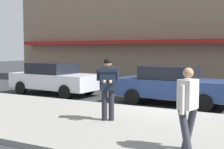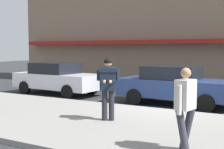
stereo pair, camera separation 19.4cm
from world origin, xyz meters
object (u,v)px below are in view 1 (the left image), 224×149
(parked_sedan_near, at_px, (54,78))
(parked_sedan_mid, at_px, (173,85))
(man_texting_on_phone, at_px, (108,82))
(pedestrian_in_light_coat, at_px, (188,104))

(parked_sedan_near, relative_size, parked_sedan_mid, 1.02)
(parked_sedan_near, height_order, parked_sedan_mid, same)
(parked_sedan_near, height_order, man_texting_on_phone, man_texting_on_phone)
(parked_sedan_mid, xyz_separation_m, man_texting_on_phone, (-0.62, -4.17, 0.46))
(man_texting_on_phone, bearing_deg, parked_sedan_mid, 81.52)
(parked_sedan_near, distance_m, man_texting_on_phone, 6.71)
(man_texting_on_phone, relative_size, pedestrian_in_light_coat, 1.06)
(parked_sedan_near, distance_m, pedestrian_in_light_coat, 9.84)
(parked_sedan_mid, distance_m, pedestrian_in_light_coat, 6.14)
(parked_sedan_mid, bearing_deg, pedestrian_in_light_coat, -69.89)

